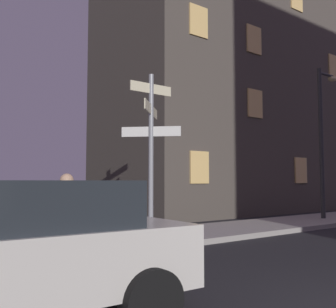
% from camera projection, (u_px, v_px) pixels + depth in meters
% --- Properties ---
extents(sidewalk_kerb, '(40.00, 2.51, 0.14)m').
position_uv_depth(sidewalk_kerb, '(103.00, 244.00, 8.75)').
color(sidewalk_kerb, '#9E9991').
rests_on(sidewalk_kerb, ground_plane).
extents(signpost, '(1.19, 1.13, 3.95)m').
position_uv_depth(signpost, '(151.00, 140.00, 9.28)').
color(signpost, gray).
rests_on(signpost, sidewalk_kerb).
extents(street_lamp, '(1.21, 0.28, 5.57)m').
position_uv_depth(street_lamp, '(323.00, 130.00, 14.36)').
color(street_lamp, '#2D2D30').
rests_on(street_lamp, sidewalk_kerb).
extents(cyclist, '(1.82, 0.32, 1.61)m').
position_uv_depth(cyclist, '(69.00, 227.00, 6.22)').
color(cyclist, black).
rests_on(cyclist, ground_plane).
extents(building_right_block, '(12.73, 6.35, 16.93)m').
position_uv_depth(building_right_block, '(227.00, 48.00, 20.08)').
color(building_right_block, '#4C443D').
rests_on(building_right_block, ground_plane).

